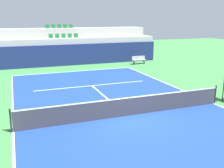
# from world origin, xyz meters

# --- Properties ---
(ground_plane) EXTENTS (80.00, 80.00, 0.00)m
(ground_plane) POSITION_xyz_m (0.00, 0.00, 0.00)
(ground_plane) COLOR #387A3D
(court_surface) EXTENTS (11.00, 24.00, 0.01)m
(court_surface) POSITION_xyz_m (0.00, 0.00, 0.01)
(court_surface) COLOR navy
(court_surface) RESTS_ON ground_plane
(baseline_far) EXTENTS (11.00, 0.10, 0.00)m
(baseline_far) POSITION_xyz_m (0.00, 11.95, 0.01)
(baseline_far) COLOR white
(baseline_far) RESTS_ON court_surface
(sideline_left) EXTENTS (0.10, 24.00, 0.00)m
(sideline_left) POSITION_xyz_m (-5.45, 0.00, 0.01)
(sideline_left) COLOR white
(sideline_left) RESTS_ON court_surface
(sideline_right) EXTENTS (0.10, 24.00, 0.00)m
(sideline_right) POSITION_xyz_m (5.45, 0.00, 0.01)
(sideline_right) COLOR white
(sideline_right) RESTS_ON court_surface
(service_line_far) EXTENTS (8.26, 0.10, 0.00)m
(service_line_far) POSITION_xyz_m (0.00, 6.40, 0.01)
(service_line_far) COLOR white
(service_line_far) RESTS_ON court_surface
(centre_service_line) EXTENTS (0.10, 6.40, 0.00)m
(centre_service_line) POSITION_xyz_m (0.00, 3.20, 0.01)
(centre_service_line) COLOR white
(centre_service_line) RESTS_ON court_surface
(back_wall) EXTENTS (20.06, 0.30, 2.16)m
(back_wall) POSITION_xyz_m (0.00, 15.27, 1.08)
(back_wall) COLOR navy
(back_wall) RESTS_ON ground_plane
(stands_tier_lower) EXTENTS (20.06, 2.40, 2.75)m
(stands_tier_lower) POSITION_xyz_m (0.00, 16.62, 1.37)
(stands_tier_lower) COLOR #9E9E99
(stands_tier_lower) RESTS_ON ground_plane
(stands_tier_upper) EXTENTS (20.06, 2.40, 3.67)m
(stands_tier_upper) POSITION_xyz_m (0.00, 19.02, 1.84)
(stands_tier_upper) COLOR #9E9E99
(stands_tier_upper) RESTS_ON ground_plane
(seating_row_lower) EXTENTS (3.12, 0.44, 0.44)m
(seating_row_lower) POSITION_xyz_m (0.00, 16.71, 2.87)
(seating_row_lower) COLOR #1E6633
(seating_row_lower) RESTS_ON stands_tier_lower
(seating_row_upper) EXTENTS (3.12, 0.44, 0.44)m
(seating_row_upper) POSITION_xyz_m (0.00, 19.11, 3.80)
(seating_row_upper) COLOR #1E6633
(seating_row_upper) RESTS_ON stands_tier_upper
(tennis_net) EXTENTS (11.08, 0.08, 1.07)m
(tennis_net) POSITION_xyz_m (0.00, 0.00, 0.51)
(tennis_net) COLOR black
(tennis_net) RESTS_ON court_surface
(player_bench) EXTENTS (1.50, 0.40, 0.85)m
(player_bench) POSITION_xyz_m (7.31, 13.44, 0.51)
(player_bench) COLOR #99999E
(player_bench) RESTS_ON ground_plane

